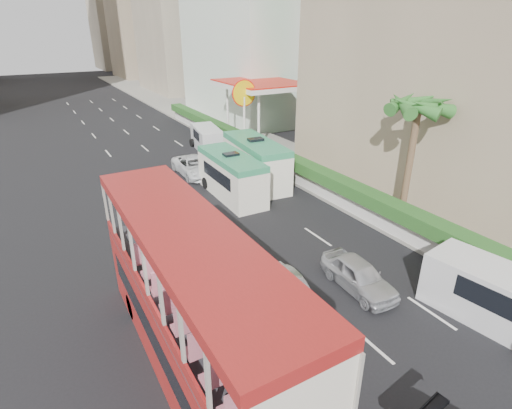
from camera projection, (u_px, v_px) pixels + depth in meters
ground_plane at (340, 307)px, 15.60m from camera, size 200.00×200.00×0.00m
double_decker_bus at (192, 304)px, 11.83m from camera, size 2.50×11.00×5.06m
car_silver_lane_a at (287, 311)px, 15.41m from camera, size 1.85×4.17×1.33m
car_silver_lane_b at (357, 288)px, 16.76m from camera, size 1.71×3.84×1.28m
van_asset at (195, 175)px, 29.55m from camera, size 2.18×4.71×1.31m
minibus_near at (231, 176)px, 25.30m from camera, size 2.19×6.21×2.73m
minibus_far at (256, 162)px, 27.56m from camera, size 2.90×6.92×2.99m
panel_van_near at (501, 299)px, 14.43m from camera, size 2.83×5.46×2.08m
panel_van_far at (207, 139)px, 35.29m from camera, size 2.73×5.12×1.94m
sidewalk at (242, 137)px, 39.44m from camera, size 6.00×120.00×0.18m
kerb_wall at (279, 166)px, 29.23m from camera, size 0.30×44.00×1.00m
hedge at (279, 155)px, 28.88m from camera, size 1.10×44.00×0.70m
palm_tree at (409, 165)px, 20.95m from camera, size 0.36×0.36×6.40m
shell_station at (261, 112)px, 37.23m from camera, size 6.50×8.00×5.50m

